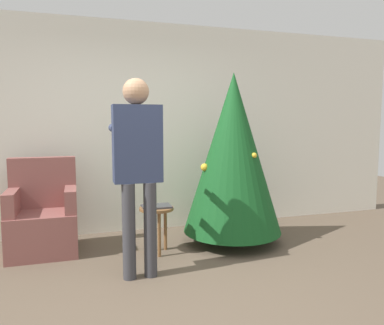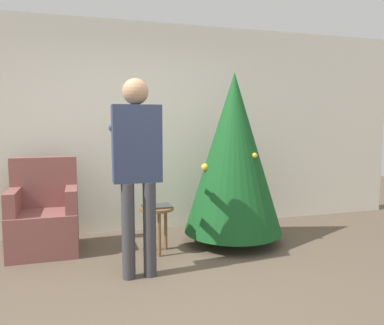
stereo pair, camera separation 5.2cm
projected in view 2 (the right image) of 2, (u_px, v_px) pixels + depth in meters
ground_plane at (173, 309)px, 2.88m from camera, size 14.00×14.00×0.00m
wall_back at (132, 128)px, 4.86m from camera, size 8.00×0.06×2.70m
christmas_tree at (234, 153)px, 4.36m from camera, size 1.15×1.15×2.00m
armchair at (44, 219)px, 4.12m from camera, size 0.71×0.63×1.03m
person_standing at (137, 158)px, 3.40m from camera, size 0.45×0.57×1.82m
side_stool at (157, 216)px, 4.07m from camera, size 0.37×0.37×0.51m
laptop at (157, 206)px, 4.06m from camera, size 0.31×0.22×0.02m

